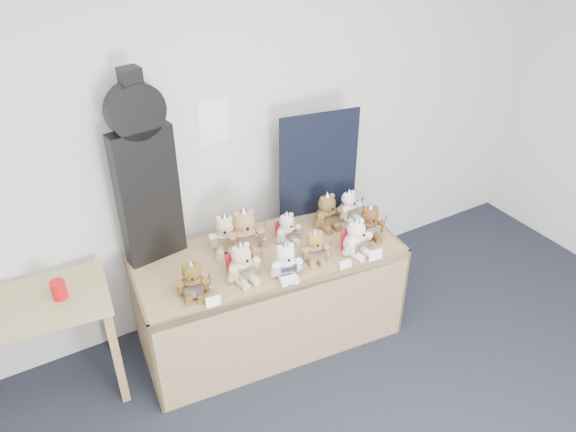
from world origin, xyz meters
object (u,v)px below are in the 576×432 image
teddy_back_centre_left (245,232)px  teddy_back_end (349,207)px  side_table (30,321)px  red_cup (59,290)px  teddy_front_centre (286,262)px  teddy_back_centre_right (287,229)px  teddy_front_right (315,247)px  teddy_front_far_right (356,238)px  display_table (273,278)px  guitar_case (145,173)px  teddy_front_far_left (193,281)px  teddy_front_end (370,223)px  teddy_front_left (242,264)px  teddy_back_right (327,212)px  teddy_back_left (226,235)px

teddy_back_centre_left → teddy_back_end: 0.80m
side_table → red_cup: red_cup is taller
teddy_front_centre → teddy_back_centre_right: bearing=69.3°
teddy_front_right → teddy_back_centre_left: teddy_back_centre_left is taller
teddy_front_right → teddy_front_far_right: 0.28m
display_table → teddy_front_centre: teddy_front_centre is taller
guitar_case → teddy_front_far_left: size_ratio=4.64×
teddy_front_right → teddy_back_end: size_ratio=1.00×
teddy_front_end → teddy_front_centre: bearing=-159.9°
teddy_front_left → teddy_front_right: (0.48, -0.06, -0.02)m
teddy_back_centre_right → teddy_front_right: bearing=-82.7°
teddy_back_centre_right → teddy_back_right: bearing=0.8°
teddy_front_centre → teddy_back_left: teddy_back_left is taller
side_table → teddy_front_left: bearing=-10.8°
teddy_front_far_left → teddy_back_right: teddy_back_right is taller
teddy_back_end → red_cup: bearing=172.2°
teddy_front_far_right → teddy_back_end: 0.41m
display_table → teddy_front_far_right: teddy_front_far_right is taller
teddy_front_centre → teddy_back_centre_right: teddy_front_centre is taller
red_cup → teddy_front_far_left: bearing=-25.1°
red_cup → teddy_back_centre_left: teddy_back_centre_left is taller
teddy_front_far_right → teddy_back_left: teddy_back_left is taller
red_cup → teddy_back_centre_left: 1.16m
red_cup → teddy_front_end: bearing=-10.3°
teddy_front_left → teddy_front_centre: 0.27m
teddy_front_left → side_table: bearing=157.1°
teddy_front_right → teddy_back_end: (0.47, 0.29, -0.00)m
teddy_back_centre_left → red_cup: bearing=-173.3°
guitar_case → teddy_back_centre_right: bearing=-27.4°
teddy_front_end → teddy_back_end: bearing=100.4°
teddy_back_right → guitar_case: bearing=165.7°
teddy_back_centre_left → teddy_front_left: bearing=-109.8°
teddy_front_far_left → teddy_back_end: 1.29m
side_table → teddy_front_left: 1.27m
teddy_back_end → guitar_case: bearing=163.7°
side_table → teddy_back_centre_right: 1.65m
teddy_front_right → guitar_case: bearing=162.1°
teddy_back_centre_left → teddy_back_centre_right: teddy_back_centre_left is taller
display_table → teddy_front_end: (0.69, -0.11, 0.27)m
teddy_front_far_left → teddy_front_left: bearing=16.2°
teddy_front_right → teddy_back_centre_right: 0.28m
teddy_front_end → teddy_front_far_right: bearing=-138.1°
teddy_back_centre_right → display_table: bearing=-147.3°
teddy_front_end → teddy_back_centre_left: teddy_back_centre_left is taller
guitar_case → teddy_back_centre_left: bearing=-31.6°
side_table → teddy_back_left: size_ratio=3.28×
guitar_case → teddy_back_right: 1.27m
teddy_front_left → teddy_back_end: teddy_front_left is taller
teddy_back_left → teddy_back_centre_right: size_ratio=1.22×
display_table → teddy_back_centre_right: (0.18, 0.13, 0.25)m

